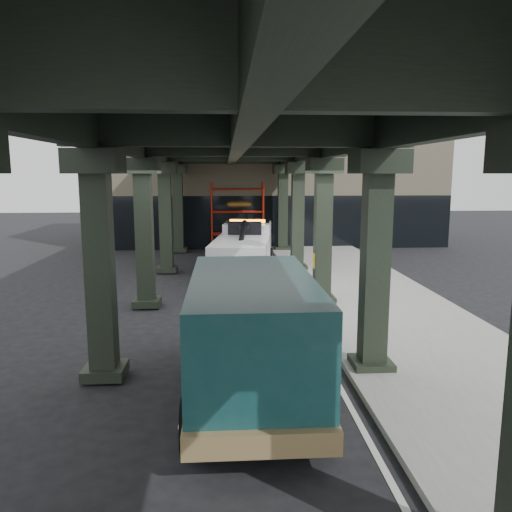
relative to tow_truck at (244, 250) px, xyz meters
name	(u,v)px	position (x,y,z in m)	size (l,w,h in m)	color
ground	(249,323)	(-0.11, -6.79, -1.23)	(90.00, 90.00, 0.00)	black
sidewalk	(375,301)	(4.39, -4.79, -1.15)	(5.00, 40.00, 0.15)	gray
lane_stripe	(296,305)	(1.59, -4.79, -1.22)	(0.12, 38.00, 0.01)	silver
viaduct	(234,144)	(-0.51, -4.79, 4.23)	(7.40, 32.00, 6.40)	black
building	(264,181)	(1.89, 13.21, 2.77)	(22.00, 10.00, 8.00)	#C6B793
scaffolding	(237,215)	(-0.11, 7.85, 0.88)	(3.08, 0.88, 4.00)	#AD1D0D
tow_truck	(244,250)	(0.00, 0.00, 0.00)	(3.02, 7.86, 2.52)	black
towed_van	(251,331)	(-0.32, -11.87, 0.15)	(2.57, 6.32, 2.56)	#113D3F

